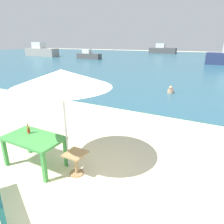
{
  "coord_description": "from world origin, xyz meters",
  "views": [
    {
      "loc": [
        2.45,
        -2.59,
        2.86
      ],
      "look_at": [
        -0.56,
        3.0,
        0.6
      ],
      "focal_mm": 32.32,
      "sensor_mm": 36.0,
      "label": 1
    }
  ],
  "objects_px": {
    "beer_bottle_amber": "(29,130)",
    "swimmer_person": "(171,90)",
    "boat_cargo_ship": "(41,51)",
    "boat_tanker": "(89,55)",
    "patio_umbrella": "(62,79)",
    "side_table_wood": "(76,160)",
    "boat_ferry": "(162,50)",
    "picnic_table_green": "(34,141)"
  },
  "relations": [
    {
      "from": "swimmer_person",
      "to": "patio_umbrella",
      "type": "bearing_deg",
      "value": -93.79
    },
    {
      "from": "patio_umbrella",
      "to": "swimmer_person",
      "type": "distance_m",
      "value": 8.31
    },
    {
      "from": "boat_tanker",
      "to": "boat_cargo_ship",
      "type": "bearing_deg",
      "value": 175.95
    },
    {
      "from": "beer_bottle_amber",
      "to": "patio_umbrella",
      "type": "height_order",
      "value": "patio_umbrella"
    },
    {
      "from": "beer_bottle_amber",
      "to": "boat_tanker",
      "type": "xyz_separation_m",
      "value": [
        -15.26,
        24.57,
        -0.24
      ]
    },
    {
      "from": "beer_bottle_amber",
      "to": "boat_tanker",
      "type": "distance_m",
      "value": 28.92
    },
    {
      "from": "side_table_wood",
      "to": "boat_ferry",
      "type": "xyz_separation_m",
      "value": [
        -10.16,
        44.5,
        0.51
      ]
    },
    {
      "from": "beer_bottle_amber",
      "to": "swimmer_person",
      "type": "distance_m",
      "value": 8.48
    },
    {
      "from": "beer_bottle_amber",
      "to": "boat_cargo_ship",
      "type": "height_order",
      "value": "boat_cargo_ship"
    },
    {
      "from": "swimmer_person",
      "to": "boat_cargo_ship",
      "type": "height_order",
      "value": "boat_cargo_ship"
    },
    {
      "from": "patio_umbrella",
      "to": "boat_ferry",
      "type": "distance_m",
      "value": 45.44
    },
    {
      "from": "picnic_table_green",
      "to": "boat_ferry",
      "type": "distance_m",
      "value": 45.61
    },
    {
      "from": "boat_tanker",
      "to": "beer_bottle_amber",
      "type": "bearing_deg",
      "value": -58.15
    },
    {
      "from": "picnic_table_green",
      "to": "boat_ferry",
      "type": "xyz_separation_m",
      "value": [
        -9.1,
        44.69,
        0.22
      ]
    },
    {
      "from": "side_table_wood",
      "to": "boat_tanker",
      "type": "height_order",
      "value": "boat_tanker"
    },
    {
      "from": "boat_ferry",
      "to": "side_table_wood",
      "type": "bearing_deg",
      "value": -77.14
    },
    {
      "from": "beer_bottle_amber",
      "to": "side_table_wood",
      "type": "distance_m",
      "value": 1.39
    },
    {
      "from": "beer_bottle_amber",
      "to": "boat_ferry",
      "type": "bearing_deg",
      "value": 101.24
    },
    {
      "from": "boat_cargo_ship",
      "to": "boat_ferry",
      "type": "bearing_deg",
      "value": 47.46
    },
    {
      "from": "swimmer_person",
      "to": "boat_cargo_ship",
      "type": "distance_m",
      "value": 32.78
    },
    {
      "from": "beer_bottle_amber",
      "to": "boat_cargo_ship",
      "type": "bearing_deg",
      "value": 136.27
    },
    {
      "from": "side_table_wood",
      "to": "swimmer_person",
      "type": "bearing_deg",
      "value": 88.71
    },
    {
      "from": "boat_ferry",
      "to": "boat_cargo_ship",
      "type": "bearing_deg",
      "value": -132.54
    },
    {
      "from": "swimmer_person",
      "to": "boat_ferry",
      "type": "height_order",
      "value": "boat_ferry"
    },
    {
      "from": "patio_umbrella",
      "to": "boat_tanker",
      "type": "xyz_separation_m",
      "value": [
        -16.21,
        24.32,
        -1.5
      ]
    },
    {
      "from": "boat_tanker",
      "to": "patio_umbrella",
      "type": "bearing_deg",
      "value": -56.32
    },
    {
      "from": "patio_umbrella",
      "to": "side_table_wood",
      "type": "relative_size",
      "value": 4.26
    },
    {
      "from": "beer_bottle_amber",
      "to": "patio_umbrella",
      "type": "xyz_separation_m",
      "value": [
        0.95,
        0.25,
        1.26
      ]
    },
    {
      "from": "boat_tanker",
      "to": "boat_cargo_ship",
      "type": "xyz_separation_m",
      "value": [
        -11.26,
        0.8,
        0.36
      ]
    },
    {
      "from": "beer_bottle_amber",
      "to": "boat_cargo_ship",
      "type": "xyz_separation_m",
      "value": [
        -26.52,
        25.36,
        0.13
      ]
    },
    {
      "from": "patio_umbrella",
      "to": "boat_tanker",
      "type": "distance_m",
      "value": 29.26
    },
    {
      "from": "side_table_wood",
      "to": "swimmer_person",
      "type": "distance_m",
      "value": 8.23
    },
    {
      "from": "picnic_table_green",
      "to": "side_table_wood",
      "type": "bearing_deg",
      "value": 10.35
    },
    {
      "from": "beer_bottle_amber",
      "to": "boat_ferry",
      "type": "distance_m",
      "value": 45.48
    },
    {
      "from": "beer_bottle_amber",
      "to": "side_table_wood",
      "type": "relative_size",
      "value": 0.49
    },
    {
      "from": "patio_umbrella",
      "to": "swimmer_person",
      "type": "relative_size",
      "value": 5.61
    },
    {
      "from": "picnic_table_green",
      "to": "boat_tanker",
      "type": "xyz_separation_m",
      "value": [
        -15.5,
        24.66,
        -0.03
      ]
    },
    {
      "from": "beer_bottle_amber",
      "to": "boat_cargo_ship",
      "type": "distance_m",
      "value": 36.7
    },
    {
      "from": "boat_cargo_ship",
      "to": "swimmer_person",
      "type": "bearing_deg",
      "value": -31.32
    },
    {
      "from": "beer_bottle_amber",
      "to": "swimmer_person",
      "type": "relative_size",
      "value": 0.65
    },
    {
      "from": "patio_umbrella",
      "to": "side_table_wood",
      "type": "height_order",
      "value": "patio_umbrella"
    },
    {
      "from": "beer_bottle_amber",
      "to": "boat_tanker",
      "type": "bearing_deg",
      "value": 121.85
    }
  ]
}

